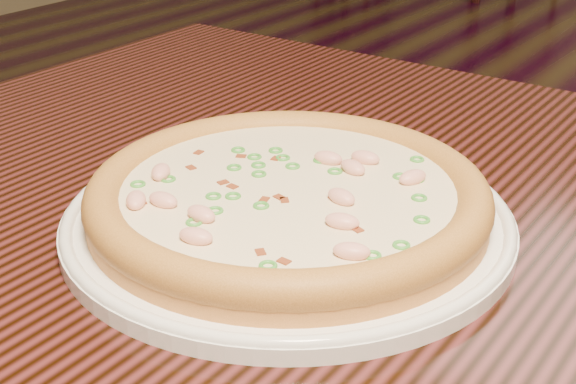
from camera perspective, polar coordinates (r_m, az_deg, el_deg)
The scene contains 4 objects.
ground at distance 1.76m, azimuth 16.96°, elevation -11.88°, with size 9.00×9.00×0.00m, color black.
hero_table at distance 0.65m, azimuth 11.42°, elevation -11.29°, with size 1.20×0.80×0.75m.
plate at distance 0.61m, azimuth 0.00°, elevation -1.81°, with size 0.34×0.34×0.02m.
pizza at distance 0.60m, azimuth -0.01°, elevation -0.26°, with size 0.30×0.30×0.03m.
Camera 1 is at (0.35, -1.38, 1.04)m, focal length 50.00 mm.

